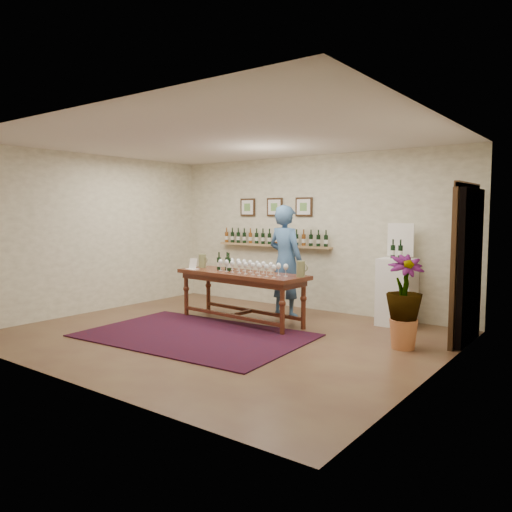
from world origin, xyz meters
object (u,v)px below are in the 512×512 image
Objects in this scene: potted_plant at (404,302)px; person at (286,261)px; tasting_table at (241,280)px; display_pedestal at (397,292)px.

person is (-2.35, 0.77, 0.33)m from potted_plant.
person is at bearing 71.32° from tasting_table.
potted_plant is 2.50m from person.
potted_plant reaches higher than tasting_table.
potted_plant is (0.59, -1.29, 0.09)m from display_pedestal.
display_pedestal is 1.00× the size of potted_plant.
potted_plant is at bearing -65.45° from display_pedestal.
tasting_table is 2.48m from display_pedestal.
potted_plant is at bearing 4.72° from tasting_table.
display_pedestal is (2.10, 1.31, -0.16)m from tasting_table.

